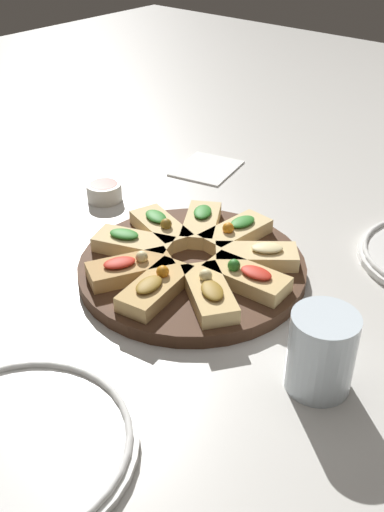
{
  "coord_description": "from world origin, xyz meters",
  "views": [
    {
      "loc": [
        0.55,
        0.47,
        0.5
      ],
      "look_at": [
        0.0,
        0.0,
        0.03
      ],
      "focal_mm": 42.0,
      "sensor_mm": 36.0,
      "label": 1
    }
  ],
  "objects_px": {
    "plate_right": "(16,446)",
    "napkin_stack": "(207,167)",
    "water_glass": "(321,352)",
    "serving_board": "(192,268)",
    "dipping_bowl": "(104,191)"
  },
  "relations": [
    {
      "from": "water_glass",
      "to": "napkin_stack",
      "type": "distance_m",
      "value": 0.61
    },
    {
      "from": "serving_board",
      "to": "dipping_bowl",
      "type": "distance_m",
      "value": 0.28
    },
    {
      "from": "serving_board",
      "to": "water_glass",
      "type": "height_order",
      "value": "water_glass"
    },
    {
      "from": "dipping_bowl",
      "to": "water_glass",
      "type": "bearing_deg",
      "value": 73.6
    },
    {
      "from": "plate_right",
      "to": "napkin_stack",
      "type": "distance_m",
      "value": 0.72
    },
    {
      "from": "napkin_stack",
      "to": "water_glass",
      "type": "bearing_deg",
      "value": 51.4
    },
    {
      "from": "dipping_bowl",
      "to": "napkin_stack",
      "type": "bearing_deg",
      "value": 165.77
    },
    {
      "from": "napkin_stack",
      "to": "dipping_bowl",
      "type": "relative_size",
      "value": 2.05
    },
    {
      "from": "water_glass",
      "to": "napkin_stack",
      "type": "xyz_separation_m",
      "value": [
        -0.38,
        -0.47,
        -0.05
      ]
    },
    {
      "from": "plate_right",
      "to": "dipping_bowl",
      "type": "relative_size",
      "value": 4.03
    },
    {
      "from": "napkin_stack",
      "to": "plate_right",
      "type": "bearing_deg",
      "value": 23.63
    },
    {
      "from": "water_glass",
      "to": "napkin_stack",
      "type": "relative_size",
      "value": 0.77
    },
    {
      "from": "serving_board",
      "to": "water_glass",
      "type": "xyz_separation_m",
      "value": [
        0.08,
        0.26,
        0.04
      ]
    },
    {
      "from": "water_glass",
      "to": "dipping_bowl",
      "type": "bearing_deg",
      "value": -106.4
    },
    {
      "from": "water_glass",
      "to": "dipping_bowl",
      "type": "distance_m",
      "value": 0.55
    }
  ]
}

